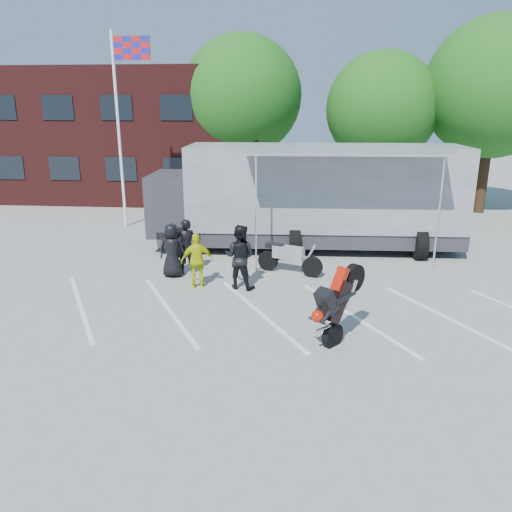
% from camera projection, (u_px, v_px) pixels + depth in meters
% --- Properties ---
extents(ground, '(100.00, 100.00, 0.00)m').
position_uv_depth(ground, '(248.00, 329.00, 11.94)').
color(ground, '#9A9A95').
rests_on(ground, ground).
extents(parking_bay_lines, '(18.09, 13.33, 0.01)m').
position_uv_depth(parking_bay_lines, '(252.00, 312.00, 12.89)').
color(parking_bay_lines, white).
rests_on(parking_bay_lines, ground).
extents(office_building, '(18.00, 8.00, 7.00)m').
position_uv_depth(office_building, '(110.00, 134.00, 28.94)').
color(office_building, '#451716').
rests_on(office_building, ground).
extents(flagpole, '(1.61, 0.12, 8.00)m').
position_uv_depth(flagpole, '(123.00, 107.00, 20.54)').
color(flagpole, white).
rests_on(flagpole, ground).
extents(tree_left, '(6.12, 6.12, 8.64)m').
position_uv_depth(tree_left, '(242.00, 96.00, 25.73)').
color(tree_left, '#382314').
rests_on(tree_left, ground).
extents(tree_mid, '(5.44, 5.44, 7.68)m').
position_uv_depth(tree_mid, '(382.00, 109.00, 24.34)').
color(tree_mid, '#382314').
rests_on(tree_mid, ground).
extents(tree_right, '(6.46, 6.46, 9.12)m').
position_uv_depth(tree_right, '(495.00, 88.00, 23.15)').
color(tree_right, '#382314').
rests_on(tree_right, ground).
extents(transporter_truck, '(12.05, 6.13, 3.77)m').
position_uv_depth(transporter_truck, '(308.00, 248.00, 18.64)').
color(transporter_truck, '#96989E').
rests_on(transporter_truck, ground).
extents(parked_motorcycle, '(2.32, 1.46, 1.15)m').
position_uv_depth(parked_motorcycle, '(290.00, 273.00, 15.86)').
color(parked_motorcycle, silver).
rests_on(parked_motorcycle, ground).
extents(stunt_bike_rider, '(1.69, 1.78, 1.97)m').
position_uv_depth(stunt_bike_rider, '(348.00, 337.00, 11.52)').
color(stunt_bike_rider, black).
rests_on(stunt_bike_rider, ground).
extents(spectator_leather_a, '(0.82, 0.54, 1.69)m').
position_uv_depth(spectator_leather_a, '(172.00, 250.00, 15.37)').
color(spectator_leather_a, black).
rests_on(spectator_leather_a, ground).
extents(spectator_leather_b, '(0.74, 0.60, 1.76)m').
position_uv_depth(spectator_leather_b, '(186.00, 246.00, 15.66)').
color(spectator_leather_b, black).
rests_on(spectator_leather_b, ground).
extents(spectator_leather_c, '(1.07, 0.92, 1.89)m').
position_uv_depth(spectator_leather_c, '(240.00, 257.00, 14.36)').
color(spectator_leather_c, black).
rests_on(spectator_leather_c, ground).
extents(spectator_hivis, '(1.02, 0.63, 1.62)m').
position_uv_depth(spectator_hivis, '(197.00, 261.00, 14.46)').
color(spectator_hivis, '#CBD90B').
rests_on(spectator_hivis, ground).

